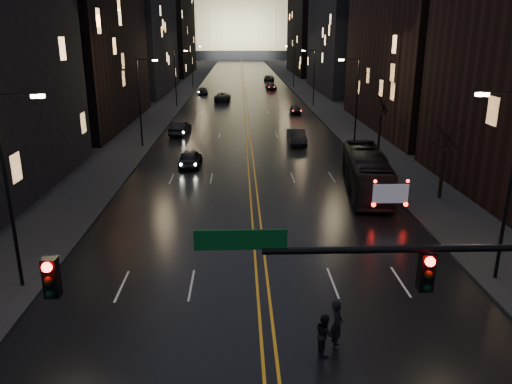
{
  "coord_description": "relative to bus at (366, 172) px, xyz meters",
  "views": [
    {
      "loc": [
        -1.01,
        -10.82,
        11.09
      ],
      "look_at": [
        -0.17,
        13.8,
        3.31
      ],
      "focal_mm": 35.0,
      "sensor_mm": 36.0,
      "label": 1
    }
  ],
  "objects": [
    {
      "name": "road",
      "position": [
        -8.22,
        106.04,
        -1.51
      ],
      "size": [
        20.0,
        320.0,
        0.02
      ],
      "primitive_type": "cube",
      "color": "black",
      "rests_on": "ground"
    },
    {
      "name": "sidewalk_left",
      "position": [
        -22.22,
        106.04,
        -1.44
      ],
      "size": [
        8.0,
        320.0,
        0.16
      ],
      "primitive_type": "cube",
      "color": "black",
      "rests_on": "ground"
    },
    {
      "name": "sidewalk_right",
      "position": [
        5.78,
        106.04,
        -1.44
      ],
      "size": [
        8.0,
        320.0,
        0.16
      ],
      "primitive_type": "cube",
      "color": "black",
      "rests_on": "ground"
    },
    {
      "name": "center_line",
      "position": [
        -8.22,
        106.04,
        -1.49
      ],
      "size": [
        0.62,
        320.0,
        0.01
      ],
      "primitive_type": "cube",
      "color": "orange",
      "rests_on": "road"
    },
    {
      "name": "building_left_mid",
      "position": [
        -29.22,
        30.04,
        12.48
      ],
      "size": [
        12.0,
        30.0,
        28.0
      ],
      "primitive_type": "cube",
      "color": "black",
      "rests_on": "ground"
    },
    {
      "name": "building_left_far",
      "position": [
        -29.22,
        68.04,
        8.48
      ],
      "size": [
        12.0,
        34.0,
        20.0
      ],
      "primitive_type": "cube",
      "color": "black",
      "rests_on": "ground"
    },
    {
      "name": "building_left_dist",
      "position": [
        -29.22,
        116.04,
        10.48
      ],
      "size": [
        12.0,
        40.0,
        24.0
      ],
      "primitive_type": "cube",
      "color": "black",
      "rests_on": "ground"
    },
    {
      "name": "building_right_mid",
      "position": [
        12.78,
        68.04,
        11.48
      ],
      "size": [
        12.0,
        34.0,
        26.0
      ],
      "primitive_type": "cube",
      "color": "black",
      "rests_on": "ground"
    },
    {
      "name": "building_right_dist",
      "position": [
        12.78,
        116.04,
        9.48
      ],
      "size": [
        12.0,
        40.0,
        22.0
      ],
      "primitive_type": "cube",
      "color": "black",
      "rests_on": "ground"
    },
    {
      "name": "capitol",
      "position": [
        -8.22,
        226.04,
        15.64
      ],
      "size": [
        90.0,
        50.0,
        58.5
      ],
      "color": "black",
      "rests_on": "ground"
    },
    {
      "name": "streetlamp_right_near",
      "position": [
        2.59,
        -13.96,
        3.57
      ],
      "size": [
        2.13,
        0.25,
        9.0
      ],
      "color": "black",
      "rests_on": "ground"
    },
    {
      "name": "streetlamp_left_near",
      "position": [
        -19.04,
        -13.96,
        3.57
      ],
      "size": [
        2.13,
        0.25,
        9.0
      ],
      "color": "black",
      "rests_on": "ground"
    },
    {
      "name": "streetlamp_right_mid",
      "position": [
        2.59,
        16.04,
        3.57
      ],
      "size": [
        2.13,
        0.25,
        9.0
      ],
      "color": "black",
      "rests_on": "ground"
    },
    {
      "name": "streetlamp_left_mid",
      "position": [
        -19.04,
        16.04,
        3.57
      ],
      "size": [
        2.13,
        0.25,
        9.0
      ],
      "color": "black",
      "rests_on": "ground"
    },
    {
      "name": "streetlamp_right_far",
      "position": [
        2.59,
        46.04,
        3.57
      ],
      "size": [
        2.13,
        0.25,
        9.0
      ],
      "color": "black",
      "rests_on": "ground"
    },
    {
      "name": "streetlamp_left_far",
      "position": [
        -19.04,
        46.04,
        3.57
      ],
      "size": [
        2.13,
        0.25,
        9.0
      ],
      "color": "black",
      "rests_on": "ground"
    },
    {
      "name": "streetlamp_right_dist",
      "position": [
        2.59,
        76.04,
        3.57
      ],
      "size": [
        2.13,
        0.25,
        9.0
      ],
      "color": "black",
      "rests_on": "ground"
    },
    {
      "name": "streetlamp_left_dist",
      "position": [
        -19.04,
        76.04,
        3.57
      ],
      "size": [
        2.13,
        0.25,
        9.0
      ],
      "color": "black",
      "rests_on": "ground"
    },
    {
      "name": "tree_right_mid",
      "position": [
        4.78,
        -1.96,
        3.01
      ],
      "size": [
        2.4,
        2.4,
        6.65
      ],
      "color": "black",
      "rests_on": "ground"
    },
    {
      "name": "tree_right_far",
      "position": [
        4.78,
        14.04,
        3.01
      ],
      "size": [
        2.4,
        2.4,
        6.65
      ],
      "color": "black",
      "rests_on": "ground"
    },
    {
      "name": "bus",
      "position": [
        0.0,
        0.0,
        0.0
      ],
      "size": [
        3.84,
        11.13,
        3.04
      ],
      "primitive_type": "imported",
      "rotation": [
        0.0,
        0.0,
        -0.12
      ],
      "color": "black",
      "rests_on": "ground"
    },
    {
      "name": "oncoming_car_a",
      "position": [
        -13.56,
        8.06,
        -0.77
      ],
      "size": [
        2.03,
        4.5,
        1.5
      ],
      "primitive_type": "imported",
      "rotation": [
        0.0,
        0.0,
        3.08
      ],
      "color": "black",
      "rests_on": "ground"
    },
    {
      "name": "oncoming_car_b",
      "position": [
        -16.09,
        22.58,
        -0.73
      ],
      "size": [
        2.23,
        4.96,
        1.58
      ],
      "primitive_type": "imported",
      "rotation": [
        0.0,
        0.0,
        3.02
      ],
      "color": "black",
      "rests_on": "ground"
    },
    {
      "name": "oncoming_car_c",
      "position": [
        -12.08,
        53.19,
        -0.75
      ],
      "size": [
        2.87,
        5.65,
        1.53
      ],
      "primitive_type": "imported",
      "rotation": [
        0.0,
        0.0,
        3.08
      ],
      "color": "black",
      "rests_on": "ground"
    },
    {
      "name": "oncoming_car_d",
      "position": [
        -16.25,
        63.62,
        -0.83
      ],
      "size": [
        2.39,
        4.92,
        1.38
      ],
      "primitive_type": "imported",
      "rotation": [
        0.0,
        0.0,
        3.24
      ],
      "color": "black",
      "rests_on": "ground"
    },
    {
      "name": "receding_car_a",
      "position": [
        -3.17,
        16.93,
        -0.72
      ],
      "size": [
        1.72,
        4.87,
        1.6
      ],
      "primitive_type": "imported",
      "rotation": [
        0.0,
        0.0,
        0.0
      ],
      "color": "black",
      "rests_on": "ground"
    },
    {
      "name": "receding_car_b",
      "position": [
        -0.98,
        38.1,
        -0.88
      ],
      "size": [
        1.67,
        3.79,
        1.27
      ],
      "primitive_type": "imported",
      "rotation": [
        0.0,
        0.0,
        -0.05
      ],
      "color": "black",
      "rests_on": "ground"
    },
    {
      "name": "receding_car_c",
      "position": [
        -2.44,
        71.7,
        -0.84
      ],
      "size": [
        2.35,
        4.81,
        1.35
      ],
      "primitive_type": "imported",
      "rotation": [
        0.0,
        0.0,
        0.1
      ],
      "color": "black",
      "rests_on": "ground"
    },
    {
      "name": "receding_car_d",
      "position": [
        -1.69,
        91.73,
        -0.76
      ],
      "size": [
        2.78,
        5.55,
        1.51
      ],
      "primitive_type": "imported",
      "rotation": [
        0.0,
        0.0,
        -0.05
      ],
      "color": "black",
      "rests_on": "ground"
    },
    {
      "name": "pedestrian_a",
      "position": [
        -5.73,
        -18.96,
        -0.55
      ],
      "size": [
        0.59,
        0.78,
        1.93
      ],
      "primitive_type": "imported",
      "rotation": [
        0.0,
        0.0,
        1.38
      ],
      "color": "black",
      "rests_on": "ground"
    },
    {
      "name": "pedestrian_b",
      "position": [
        -6.23,
        -19.28,
        -0.73
      ],
      "size": [
        0.55,
        0.83,
        1.58
      ],
      "primitive_type": "imported",
      "rotation": [
        0.0,
        0.0,
        1.74
      ],
      "color": "black",
      "rests_on": "ground"
    }
  ]
}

